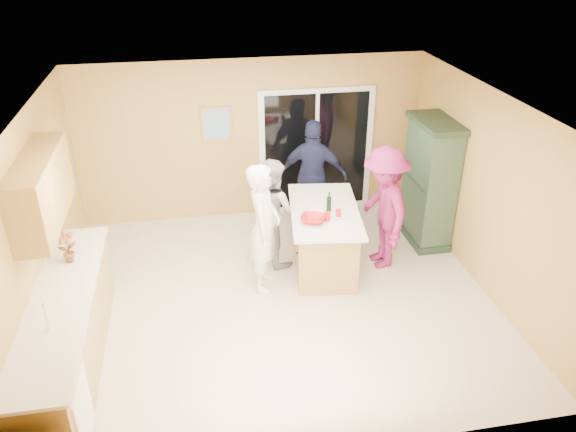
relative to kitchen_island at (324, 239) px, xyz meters
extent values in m
plane|color=beige|center=(-0.76, -0.67, -0.42)|extent=(5.50, 5.50, 0.00)
cube|color=white|center=(-0.76, -0.67, 2.18)|extent=(5.50, 5.00, 0.10)
cube|color=#F2C463|center=(-0.76, 1.83, 0.88)|extent=(5.50, 0.10, 2.60)
cube|color=#F2C463|center=(-0.76, -3.17, 0.88)|extent=(5.50, 0.10, 2.60)
cube|color=#F2C463|center=(-3.51, -0.67, 0.88)|extent=(0.10, 5.00, 2.60)
cube|color=#F2C463|center=(1.99, -0.67, 0.88)|extent=(0.10, 5.00, 2.60)
cube|color=#B88E47|center=(-3.21, -1.57, 0.03)|extent=(0.60, 3.00, 0.90)
cube|color=white|center=(-3.20, -2.67, -0.02)|extent=(0.62, 0.60, 0.72)
cube|color=silver|center=(-3.20, -1.57, 0.50)|extent=(0.65, 3.05, 0.04)
cylinder|color=silver|center=(-3.21, -2.07, 0.67)|extent=(0.02, 0.02, 0.30)
cube|color=#B88E47|center=(-3.34, -0.87, 1.45)|extent=(0.35, 1.60, 0.75)
cube|color=silver|center=(0.29, 1.80, 0.63)|extent=(1.90, 0.05, 2.10)
cube|color=black|center=(0.29, 1.79, 0.63)|extent=(1.70, 0.03, 1.94)
cube|color=silver|center=(0.29, 1.78, 0.63)|extent=(0.06, 0.04, 1.94)
cube|color=silver|center=(0.44, 1.77, 0.58)|extent=(0.02, 0.03, 0.12)
cube|color=tan|center=(-1.31, 1.81, 1.18)|extent=(0.46, 0.03, 0.56)
cube|color=teal|center=(-1.31, 1.80, 1.18)|extent=(0.38, 0.02, 0.48)
cube|color=#B88E47|center=(0.00, 0.00, 0.01)|extent=(0.98, 1.61, 0.86)
cube|color=silver|center=(0.00, 0.00, 0.46)|extent=(1.16, 1.82, 0.04)
cube|color=black|center=(0.00, 0.00, -0.37)|extent=(0.90, 1.52, 0.10)
cube|color=#1E3123|center=(1.73, 0.48, -0.37)|extent=(0.53, 1.01, 0.11)
cube|color=#2D4430|center=(1.73, 0.48, 0.53)|extent=(0.47, 0.95, 1.79)
cube|color=#1E3123|center=(1.73, 0.48, 1.46)|extent=(0.55, 1.04, 0.08)
imported|color=white|center=(-0.89, -0.35, 0.46)|extent=(0.58, 0.74, 1.77)
imported|color=#ABABAE|center=(-0.69, 0.31, 0.36)|extent=(0.90, 0.96, 1.56)
imported|color=#171733|center=(0.10, 1.15, 0.47)|extent=(1.13, 0.73, 1.79)
imported|color=maroon|center=(0.82, -0.09, 0.46)|extent=(0.70, 1.17, 1.77)
imported|color=red|center=(-0.24, -0.32, 0.52)|extent=(0.42, 0.42, 0.08)
imported|color=red|center=(-3.21, -0.84, 0.72)|extent=(0.25, 0.20, 0.41)
cylinder|color=red|center=(-0.04, -0.32, 0.54)|extent=(0.09, 0.09, 0.12)
cylinder|color=red|center=(0.13, -0.22, 0.53)|extent=(0.09, 0.09, 0.10)
cylinder|color=black|center=(0.05, -0.05, 0.58)|extent=(0.07, 0.07, 0.21)
cylinder|color=black|center=(0.05, -0.05, 0.72)|extent=(0.02, 0.02, 0.08)
cylinder|color=white|center=(-0.11, -0.06, 0.49)|extent=(0.29, 0.29, 0.02)
camera|label=1|loc=(-1.72, -6.66, 3.99)|focal=35.00mm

